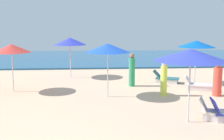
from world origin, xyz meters
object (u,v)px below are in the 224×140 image
object	(u,v)px
umbrella_2	(70,41)
umbrella_3	(191,55)
lounge_chair_3_0	(218,113)
umbrella_6	(108,48)
umbrella_5	(11,48)
beachgoer_1	(217,80)
umbrella_1	(196,44)
beachgoer_6	(164,80)
lounge_chair_1_0	(165,78)
lounge_chair_1_1	(199,85)
beachgoer_5	(132,71)

from	to	relation	value
umbrella_2	umbrella_3	xyz separation A→B (m)	(4.48, -8.41, 0.03)
lounge_chair_3_0	umbrella_6	bearing A→B (deg)	71.41
umbrella_5	beachgoer_1	xyz separation A→B (m)	(9.48, -1.52, -1.39)
umbrella_1	beachgoer_1	size ratio (longest dim) A/B	1.54
beachgoer_6	umbrella_2	bearing A→B (deg)	149.57
lounge_chair_1_0	beachgoer_6	world-z (taller)	beachgoer_6
lounge_chair_1_0	lounge_chair_1_1	distance (m)	2.27
lounge_chair_1_1	beachgoer_1	size ratio (longest dim) A/B	0.99
lounge_chair_1_1	umbrella_3	xyz separation A→B (m)	(-2.09, -4.41, 1.98)
umbrella_1	umbrella_5	distance (m)	9.42
umbrella_1	umbrella_6	world-z (taller)	umbrella_6
umbrella_5	umbrella_6	bearing A→B (deg)	-16.41
lounge_chair_3_0	umbrella_5	bearing A→B (deg)	84.94
lounge_chair_1_1	umbrella_6	bearing A→B (deg)	124.42
lounge_chair_1_1	umbrella_5	world-z (taller)	umbrella_5
umbrella_2	umbrella_5	distance (m)	4.37
umbrella_5	beachgoer_6	bearing A→B (deg)	-10.62
umbrella_6	beachgoer_6	size ratio (longest dim) A/B	1.53
umbrella_3	lounge_chair_1_0	bearing A→B (deg)	81.71
umbrella_2	beachgoer_1	size ratio (longest dim) A/B	1.58
beachgoer_6	umbrella_1	bearing A→B (deg)	61.47
beachgoer_5	lounge_chair_1_1	bearing A→B (deg)	77.85
umbrella_5	beachgoer_5	xyz separation A→B (m)	(5.90, 0.80, -1.27)
umbrella_5	umbrella_6	distance (m)	4.70
umbrella_2	umbrella_6	size ratio (longest dim) A/B	1.02
lounge_chair_1_0	umbrella_5	size ratio (longest dim) A/B	0.67
umbrella_3	beachgoer_6	xyz separation A→B (m)	(0.08, 3.50, -1.50)
lounge_chair_1_0	lounge_chair_3_0	bearing A→B (deg)	-156.52
beachgoer_1	beachgoer_6	distance (m)	2.43
lounge_chair_3_0	lounge_chair_1_0	bearing A→B (deg)	26.81
umbrella_2	beachgoer_1	distance (m)	8.78
umbrella_1	beachgoer_1	bearing A→B (deg)	-87.52
beachgoer_6	lounge_chair_1_0	bearing A→B (deg)	90.12
lounge_chair_1_1	umbrella_2	world-z (taller)	umbrella_2
umbrella_5	umbrella_6	xyz separation A→B (m)	(4.51, -1.33, 0.10)
beachgoer_1	beachgoer_5	size ratio (longest dim) A/B	0.89
lounge_chair_3_0	beachgoer_1	world-z (taller)	beachgoer_1
lounge_chair_1_1	umbrella_3	bearing A→B (deg)	177.77
beachgoer_5	umbrella_5	bearing A→B (deg)	-73.40
lounge_chair_1_0	umbrella_2	xyz separation A→B (m)	(-5.41, 2.04, 1.96)
lounge_chair_1_0	lounge_chair_1_1	world-z (taller)	lounge_chair_1_0
beachgoer_1	beachgoer_5	distance (m)	4.27
umbrella_2	lounge_chair_3_0	world-z (taller)	umbrella_2
beachgoer_6	lounge_chair_3_0	bearing A→B (deg)	-57.33
lounge_chair_1_1	beachgoer_1	xyz separation A→B (m)	(0.41, -1.11, 0.45)
umbrella_5	lounge_chair_1_0	bearing A→B (deg)	11.01
lounge_chair_1_0	umbrella_3	xyz separation A→B (m)	(-0.93, -6.37, 1.98)
lounge_chair_1_1	umbrella_5	distance (m)	9.26
lounge_chair_1_0	beachgoer_1	bearing A→B (deg)	-130.55
umbrella_3	umbrella_5	size ratio (longest dim) A/B	1.06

